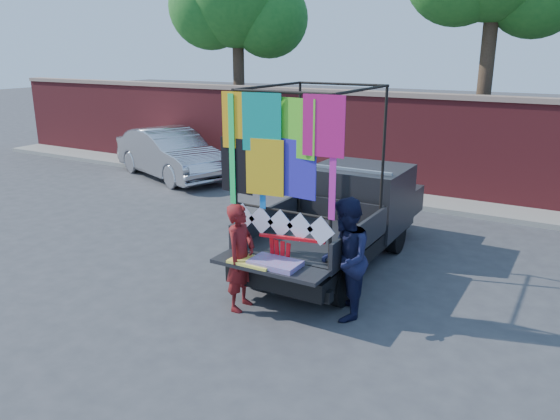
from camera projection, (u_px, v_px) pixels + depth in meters
The scene contains 8 objects.
ground at pixel (292, 301), 8.24m from camera, with size 90.00×90.00×0.00m, color #38383A.
brick_wall at pixel (428, 146), 13.66m from camera, with size 30.00×0.45×2.61m.
curb at pixel (416, 201), 13.44m from camera, with size 30.00×1.20×0.12m, color gray.
pickup_truck at pixel (348, 214), 9.87m from camera, with size 1.98×4.97×3.13m.
sedan at pixel (171, 153), 15.95m from camera, with size 1.51×4.32×1.42m, color #AEAFB5.
woman at pixel (241, 257), 7.82m from camera, with size 0.58×0.38×1.58m, color maroon.
man at pixel (345, 259), 7.54m from camera, with size 0.84×0.66×1.74m, color #151736.
streamer_bundle at pixel (285, 250), 7.69m from camera, with size 0.96×0.23×0.66m.
Camera 1 is at (3.61, -6.58, 3.67)m, focal length 35.00 mm.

